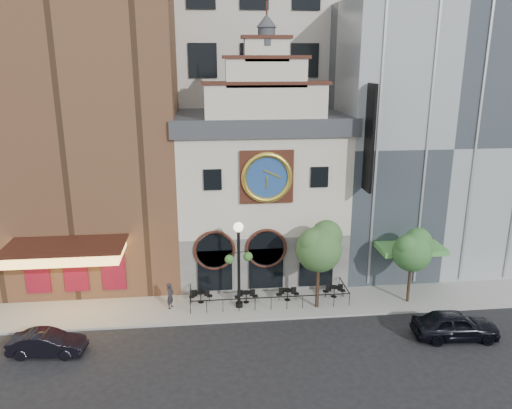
{
  "coord_description": "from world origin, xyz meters",
  "views": [
    {
      "loc": [
        -4.15,
        -28.27,
        16.1
      ],
      "look_at": [
        -0.49,
        6.0,
        6.04
      ],
      "focal_mm": 35.0,
      "sensor_mm": 36.0,
      "label": 1
    }
  ],
  "objects_px": {
    "bistro_3": "(334,291)",
    "lamppost": "(239,256)",
    "bistro_1": "(246,296)",
    "pedestrian": "(170,296)",
    "tree_left": "(320,246)",
    "bistro_0": "(201,296)",
    "bistro_2": "(288,294)",
    "car_right": "(455,325)",
    "car_left": "(47,343)",
    "tree_right": "(413,249)"
  },
  "relations": [
    {
      "from": "car_right",
      "to": "pedestrian",
      "type": "distance_m",
      "value": 17.94
    },
    {
      "from": "pedestrian",
      "to": "bistro_2",
      "type": "bearing_deg",
      "value": -65.76
    },
    {
      "from": "bistro_2",
      "to": "bistro_3",
      "type": "relative_size",
      "value": 1.0
    },
    {
      "from": "tree_left",
      "to": "car_left",
      "type": "bearing_deg",
      "value": -167.34
    },
    {
      "from": "car_right",
      "to": "tree_right",
      "type": "height_order",
      "value": "tree_right"
    },
    {
      "from": "bistro_1",
      "to": "bistro_2",
      "type": "relative_size",
      "value": 1.0
    },
    {
      "from": "bistro_3",
      "to": "tree_left",
      "type": "bearing_deg",
      "value": -139.44
    },
    {
      "from": "bistro_1",
      "to": "tree_right",
      "type": "distance_m",
      "value": 11.59
    },
    {
      "from": "lamppost",
      "to": "tree_right",
      "type": "height_order",
      "value": "lamppost"
    },
    {
      "from": "bistro_1",
      "to": "bistro_2",
      "type": "distance_m",
      "value": 2.86
    },
    {
      "from": "car_left",
      "to": "bistro_3",
      "type": "bearing_deg",
      "value": -69.02
    },
    {
      "from": "bistro_3",
      "to": "tree_right",
      "type": "bearing_deg",
      "value": -12.97
    },
    {
      "from": "car_left",
      "to": "tree_right",
      "type": "distance_m",
      "value": 23.3
    },
    {
      "from": "bistro_0",
      "to": "tree_left",
      "type": "relative_size",
      "value": 0.27
    },
    {
      "from": "bistro_1",
      "to": "tree_right",
      "type": "bearing_deg",
      "value": -4.94
    },
    {
      "from": "bistro_1",
      "to": "lamppost",
      "type": "xyz_separation_m",
      "value": [
        -0.52,
        -0.57,
        3.22
      ]
    },
    {
      "from": "bistro_3",
      "to": "lamppost",
      "type": "bearing_deg",
      "value": -173.67
    },
    {
      "from": "bistro_0",
      "to": "bistro_3",
      "type": "relative_size",
      "value": 1.0
    },
    {
      "from": "bistro_2",
      "to": "bistro_1",
      "type": "bearing_deg",
      "value": -179.13
    },
    {
      "from": "car_left",
      "to": "tree_right",
      "type": "height_order",
      "value": "tree_right"
    },
    {
      "from": "bistro_1",
      "to": "bistro_2",
      "type": "height_order",
      "value": "same"
    },
    {
      "from": "car_right",
      "to": "tree_left",
      "type": "height_order",
      "value": "tree_left"
    },
    {
      "from": "bistro_2",
      "to": "bistro_3",
      "type": "xyz_separation_m",
      "value": [
        3.31,
        0.13,
        0.0
      ]
    },
    {
      "from": "car_left",
      "to": "tree_left",
      "type": "relative_size",
      "value": 0.71
    },
    {
      "from": "pedestrian",
      "to": "lamppost",
      "type": "distance_m",
      "value": 5.35
    },
    {
      "from": "bistro_1",
      "to": "pedestrian",
      "type": "height_order",
      "value": "pedestrian"
    },
    {
      "from": "bistro_0",
      "to": "car_left",
      "type": "bearing_deg",
      "value": -149.38
    },
    {
      "from": "bistro_1",
      "to": "lamppost",
      "type": "height_order",
      "value": "lamppost"
    },
    {
      "from": "bistro_3",
      "to": "car_left",
      "type": "relative_size",
      "value": 0.38
    },
    {
      "from": "pedestrian",
      "to": "car_right",
      "type": "bearing_deg",
      "value": -85.01
    },
    {
      "from": "tree_left",
      "to": "tree_right",
      "type": "relative_size",
      "value": 1.15
    },
    {
      "from": "bistro_0",
      "to": "bistro_2",
      "type": "bearing_deg",
      "value": -2.77
    },
    {
      "from": "car_left",
      "to": "pedestrian",
      "type": "height_order",
      "value": "pedestrian"
    },
    {
      "from": "bistro_2",
      "to": "bistro_3",
      "type": "distance_m",
      "value": 3.31
    },
    {
      "from": "bistro_0",
      "to": "car_left",
      "type": "xyz_separation_m",
      "value": [
        -8.61,
        -5.1,
        0.08
      ]
    },
    {
      "from": "bistro_1",
      "to": "car_right",
      "type": "height_order",
      "value": "car_right"
    },
    {
      "from": "bistro_0",
      "to": "car_right",
      "type": "bearing_deg",
      "value": -21.28
    },
    {
      "from": "bistro_3",
      "to": "pedestrian",
      "type": "distance_m",
      "value": 11.26
    },
    {
      "from": "bistro_0",
      "to": "bistro_3",
      "type": "xyz_separation_m",
      "value": [
        9.24,
        -0.16,
        0.0
      ]
    },
    {
      "from": "lamppost",
      "to": "car_right",
      "type": "bearing_deg",
      "value": -37.2
    },
    {
      "from": "bistro_0",
      "to": "bistro_1",
      "type": "relative_size",
      "value": 1.0
    },
    {
      "from": "bistro_1",
      "to": "tree_left",
      "type": "relative_size",
      "value": 0.27
    },
    {
      "from": "car_right",
      "to": "tree_left",
      "type": "xyz_separation_m",
      "value": [
        -7.36,
        4.48,
        3.65
      ]
    },
    {
      "from": "pedestrian",
      "to": "tree_left",
      "type": "relative_size",
      "value": 0.3
    },
    {
      "from": "pedestrian",
      "to": "tree_right",
      "type": "relative_size",
      "value": 0.34
    },
    {
      "from": "pedestrian",
      "to": "lamppost",
      "type": "xyz_separation_m",
      "value": [
        4.55,
        -0.35,
        2.8
      ]
    },
    {
      "from": "bistro_3",
      "to": "car_right",
      "type": "distance_m",
      "value": 8.22
    },
    {
      "from": "car_left",
      "to": "lamppost",
      "type": "distance_m",
      "value": 12.34
    },
    {
      "from": "bistro_3",
      "to": "tree_left",
      "type": "distance_m",
      "value": 4.35
    },
    {
      "from": "car_right",
      "to": "bistro_2",
      "type": "bearing_deg",
      "value": 62.56
    }
  ]
}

